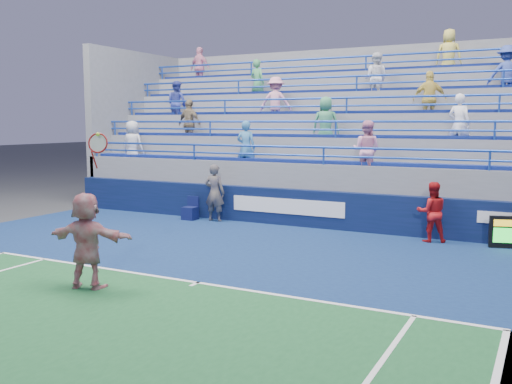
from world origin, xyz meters
The scene contains 7 objects.
ground centered at (0.00, 0.00, 0.00)m, with size 120.00×120.00×0.00m, color #333538.
sponsor_wall centered at (0.00, 6.50, 0.55)m, with size 18.00×0.32×1.10m.
bleacher_stand centered at (0.00, 10.27, 1.55)m, with size 18.00×5.60×6.13m.
judge_chair centered at (-4.17, 5.94, 0.24)m, with size 0.43×0.43×0.74m.
tennis_player centered at (-1.64, -1.19, 0.91)m, with size 1.75×0.87×2.90m.
line_judge centered at (-3.34, 6.06, 0.90)m, with size 0.66×0.43×1.80m, color #141938.
ball_girl centered at (3.24, 6.00, 0.78)m, with size 0.76×0.59×1.56m, color #B41417.
Camera 1 is at (5.89, -8.92, 3.08)m, focal length 40.00 mm.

